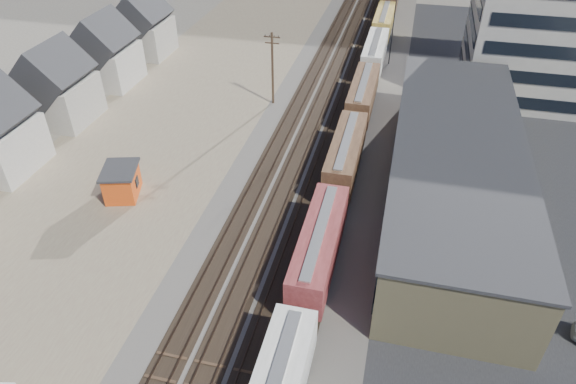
% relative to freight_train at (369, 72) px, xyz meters
% --- Properties ---
extents(ground, '(300.00, 300.00, 0.00)m').
position_rel_freight_train_xyz_m(ground, '(-3.80, -49.46, -2.79)').
color(ground, '#6B6356').
rests_on(ground, ground).
extents(ballast_bed, '(18.00, 200.00, 0.06)m').
position_rel_freight_train_xyz_m(ballast_bed, '(-3.80, 0.54, -2.76)').
color(ballast_bed, '#4C4742').
rests_on(ballast_bed, ground).
extents(dirt_yard, '(24.00, 180.00, 0.03)m').
position_rel_freight_train_xyz_m(dirt_yard, '(-23.80, -9.46, -2.78)').
color(dirt_yard, '#746050').
rests_on(dirt_yard, ground).
extents(asphalt_lot, '(26.00, 120.00, 0.04)m').
position_rel_freight_train_xyz_m(asphalt_lot, '(18.20, -14.46, -2.77)').
color(asphalt_lot, '#232326').
rests_on(asphalt_lot, ground).
extents(rail_tracks, '(11.40, 200.00, 0.24)m').
position_rel_freight_train_xyz_m(rail_tracks, '(-4.35, 0.54, -2.68)').
color(rail_tracks, black).
rests_on(rail_tracks, ground).
extents(freight_train, '(3.00, 119.74, 4.46)m').
position_rel_freight_train_xyz_m(freight_train, '(0.00, 0.00, 0.00)').
color(freight_train, black).
rests_on(freight_train, ground).
extents(warehouse, '(12.40, 40.40, 7.25)m').
position_rel_freight_train_xyz_m(warehouse, '(11.18, -24.46, 0.86)').
color(warehouse, tan).
rests_on(warehouse, ground).
extents(office_tower, '(22.60, 18.60, 18.45)m').
position_rel_freight_train_xyz_m(office_tower, '(24.15, 5.49, 6.47)').
color(office_tower, '#9E998E').
rests_on(office_tower, ground).
extents(utility_pole_north, '(2.20, 0.32, 10.00)m').
position_rel_freight_train_xyz_m(utility_pole_north, '(-12.30, -7.46, 2.50)').
color(utility_pole_north, '#382619').
rests_on(utility_pole_north, ground).
extents(radio_mast, '(1.20, 0.16, 18.00)m').
position_rel_freight_train_xyz_m(radio_mast, '(2.20, 10.54, 6.33)').
color(radio_mast, black).
rests_on(radio_mast, ground).
extents(townhouse_row, '(8.15, 68.16, 10.47)m').
position_rel_freight_train_xyz_m(townhouse_row, '(-37.80, -24.46, 1.54)').
color(townhouse_row, '#B7B2A8').
rests_on(townhouse_row, ground).
extents(maintenance_shed, '(4.56, 5.25, 3.27)m').
position_rel_freight_train_xyz_m(maintenance_shed, '(-22.01, -31.91, -1.12)').
color(maintenance_shed, '#E54E15').
rests_on(maintenance_shed, ground).
extents(parked_car_blue, '(6.53, 6.24, 1.72)m').
position_rel_freight_train_xyz_m(parked_car_blue, '(19.98, 4.52, -1.93)').
color(parked_car_blue, navy).
rests_on(parked_car_blue, ground).
extents(parked_car_far, '(2.62, 4.56, 1.46)m').
position_rel_freight_train_xyz_m(parked_car_far, '(27.72, 7.96, -2.06)').
color(parked_car_far, silver).
rests_on(parked_car_far, ground).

